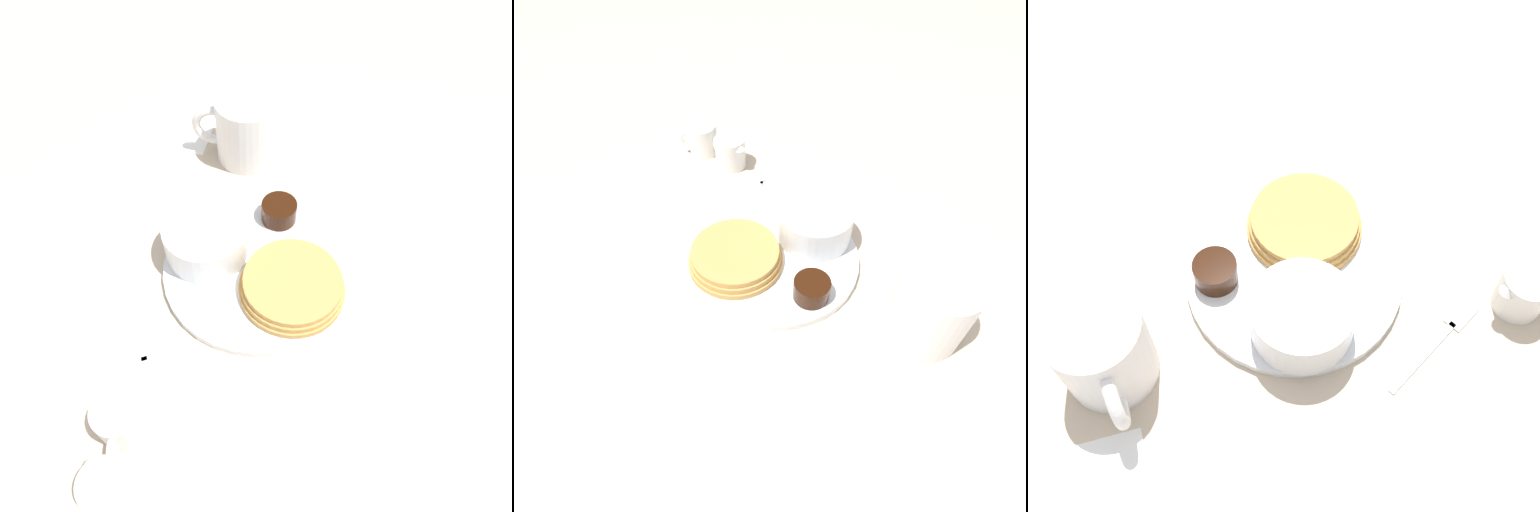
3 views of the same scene
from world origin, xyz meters
The scene contains 11 objects.
ground_plane centered at (0.00, 0.00, 0.00)m, with size 4.00×4.00×0.00m, color #C6B299.
plate centered at (0.00, 0.00, 0.01)m, with size 0.24×0.24×0.01m.
pancake_stack centered at (0.03, 0.05, 0.03)m, with size 0.13×0.13×0.03m.
bowl centered at (-0.02, -0.06, 0.04)m, with size 0.11×0.11×0.05m.
syrup_cup centered at (-0.08, 0.03, 0.03)m, with size 0.05×0.05×0.03m.
butter_ramekin centered at (-0.04, -0.08, 0.03)m, with size 0.04×0.04×0.04m.
coffee_mug centered at (-0.21, -0.02, 0.05)m, with size 0.09×0.13×0.10m.
creamer_pitcher_near centered at (0.20, -0.13, 0.03)m, with size 0.08×0.05×0.06m.
creamer_pitcher_far centered at (0.27, -0.13, 0.03)m, with size 0.06×0.06×0.06m.
fork centered at (0.11, -0.13, 0.00)m, with size 0.13×0.06×0.00m.
napkin centered at (-0.28, -0.13, 0.00)m, with size 0.15×0.12×0.00m.
Camera 2 is at (-0.23, 0.30, 0.44)m, focal length 28.00 mm.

